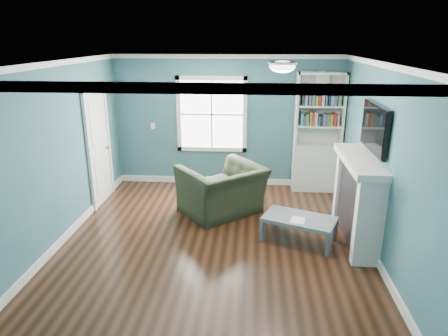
{
  "coord_description": "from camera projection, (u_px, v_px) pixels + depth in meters",
  "views": [
    {
      "loc": [
        0.56,
        -5.31,
        2.9
      ],
      "look_at": [
        0.11,
        0.4,
        1.02
      ],
      "focal_mm": 32.0,
      "sensor_mm": 36.0,
      "label": 1
    }
  ],
  "objects": [
    {
      "name": "light_switch",
      "position": [
        153.0,
        126.0,
        8.07
      ],
      "size": [
        0.08,
        0.01,
        0.12
      ],
      "primitive_type": "cube",
      "color": "white",
      "rests_on": "room_walls"
    },
    {
      "name": "room_walls",
      "position": [
        214.0,
        138.0,
        5.48
      ],
      "size": [
        5.0,
        5.0,
        5.0
      ],
      "color": "#325F67",
      "rests_on": "ground"
    },
    {
      "name": "tv",
      "position": [
        375.0,
        128.0,
        5.46
      ],
      "size": [
        0.06,
        1.1,
        0.65
      ],
      "primitive_type": "cube",
      "color": "black",
      "rests_on": "fireplace"
    },
    {
      "name": "bookshelf",
      "position": [
        317.0,
        145.0,
        7.73
      ],
      "size": [
        0.9,
        0.35,
        2.31
      ],
      "color": "silver",
      "rests_on": "ground"
    },
    {
      "name": "window",
      "position": [
        212.0,
        114.0,
        7.9
      ],
      "size": [
        1.4,
        0.06,
        1.5
      ],
      "color": "white",
      "rests_on": "room_walls"
    },
    {
      "name": "door",
      "position": [
        99.0,
        145.0,
        7.13
      ],
      "size": [
        0.12,
        0.98,
        2.17
      ],
      "color": "silver",
      "rests_on": "ground"
    },
    {
      "name": "paper_sheet",
      "position": [
        298.0,
        220.0,
        5.79
      ],
      "size": [
        0.24,
        0.28,
        0.0
      ],
      "primitive_type": "cube",
      "rotation": [
        0.0,
        0.0,
        -0.2
      ],
      "color": "white",
      "rests_on": "coffee_table"
    },
    {
      "name": "floor",
      "position": [
        215.0,
        241.0,
        5.98
      ],
      "size": [
        5.0,
        5.0,
        0.0
      ],
      "primitive_type": "plane",
      "color": "black",
      "rests_on": "ground"
    },
    {
      "name": "coffee_table",
      "position": [
        299.0,
        221.0,
        5.89
      ],
      "size": [
        1.17,
        0.91,
        0.38
      ],
      "rotation": [
        0.0,
        0.0,
        -0.38
      ],
      "color": "#505660",
      "rests_on": "ground"
    },
    {
      "name": "trim",
      "position": [
        214.0,
        162.0,
        5.59
      ],
      "size": [
        4.5,
        5.0,
        2.6
      ],
      "color": "white",
      "rests_on": "ground"
    },
    {
      "name": "ceiling_fixture",
      "position": [
        282.0,
        66.0,
        5.21
      ],
      "size": [
        0.38,
        0.38,
        0.15
      ],
      "color": "white",
      "rests_on": "room_walls"
    },
    {
      "name": "fireplace",
      "position": [
        357.0,
        201.0,
        5.81
      ],
      "size": [
        0.44,
        1.58,
        1.3
      ],
      "color": "black",
      "rests_on": "ground"
    },
    {
      "name": "recliner",
      "position": [
        222.0,
        182.0,
        6.79
      ],
      "size": [
        1.51,
        1.45,
        1.11
      ],
      "primitive_type": "imported",
      "rotation": [
        0.0,
        0.0,
        -2.46
      ],
      "color": "black",
      "rests_on": "ground"
    }
  ]
}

